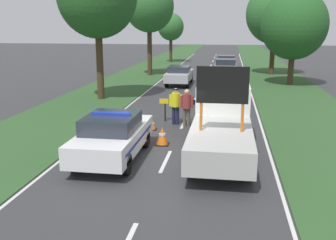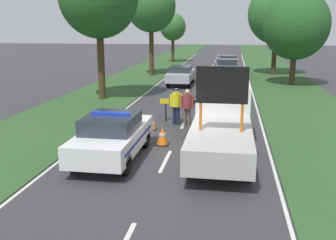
{
  "view_description": "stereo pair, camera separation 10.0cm",
  "coord_description": "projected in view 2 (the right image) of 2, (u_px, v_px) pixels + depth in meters",
  "views": [
    {
      "loc": [
        1.99,
        -12.78,
        4.48
      ],
      "look_at": [
        -0.13,
        0.96,
        1.1
      ],
      "focal_mm": 42.0,
      "sensor_mm": 36.0,
      "label": 1
    },
    {
      "loc": [
        2.09,
        -12.77,
        4.48
      ],
      "look_at": [
        -0.13,
        0.96,
        1.1
      ],
      "focal_mm": 42.0,
      "sensor_mm": 36.0,
      "label": 2
    }
  ],
  "objects": [
    {
      "name": "roadside_tree_far_left",
      "position": [
        277.0,
        14.0,
        35.0
      ],
      "size": [
        5.1,
        5.1,
        8.11
      ],
      "color": "#42301E",
      "rests_on": "ground"
    },
    {
      "name": "traffic_cone_centre_front",
      "position": [
        153.0,
        124.0,
        17.19
      ],
      "size": [
        0.36,
        0.36,
        0.51
      ],
      "color": "black",
      "rests_on": "ground"
    },
    {
      "name": "roadside_tree_mid_right",
      "position": [
        151.0,
        6.0,
        34.3
      ],
      "size": [
        4.32,
        4.32,
        8.33
      ],
      "color": "#42301E",
      "rests_on": "ground"
    },
    {
      "name": "lane_markings",
      "position": [
        203.0,
        86.0,
        29.61
      ],
      "size": [
        7.19,
        69.27,
        0.01
      ],
      "color": "silver",
      "rests_on": "ground"
    },
    {
      "name": "road_barrier",
      "position": [
        188.0,
        104.0,
        18.38
      ],
      "size": [
        2.64,
        0.08,
        1.08
      ],
      "rotation": [
        0.0,
        0.0,
        -0.09
      ],
      "color": "black",
      "rests_on": "ground"
    },
    {
      "name": "grass_verge_right",
      "position": [
        281.0,
        81.0,
        31.86
      ],
      "size": [
        4.97,
        120.0,
        0.03
      ],
      "color": "#2D5128",
      "rests_on": "ground"
    },
    {
      "name": "queued_car_hatch_blue",
      "position": [
        222.0,
        88.0,
        23.31
      ],
      "size": [
        1.8,
        4.41,
        1.59
      ],
      "rotation": [
        0.0,
        0.0,
        3.14
      ],
      "color": "navy",
      "rests_on": "ground"
    },
    {
      "name": "grass_verge_left",
      "position": [
        134.0,
        78.0,
        33.76
      ],
      "size": [
        4.97,
        120.0,
        0.03
      ],
      "color": "#2D5128",
      "rests_on": "ground"
    },
    {
      "name": "queued_car_wagon_maroon",
      "position": [
        228.0,
        62.0,
        40.33
      ],
      "size": [
        1.92,
        3.91,
        1.42
      ],
      "rotation": [
        0.0,
        0.0,
        3.14
      ],
      "color": "maroon",
      "rests_on": "ground"
    },
    {
      "name": "traffic_cone_behind_barrier",
      "position": [
        128.0,
        128.0,
        16.47
      ],
      "size": [
        0.4,
        0.4,
        0.56
      ],
      "color": "black",
      "rests_on": "ground"
    },
    {
      "name": "traffic_cone_near_police",
      "position": [
        162.0,
        136.0,
        15.01
      ],
      "size": [
        0.51,
        0.51,
        0.71
      ],
      "color": "black",
      "rests_on": "ground"
    },
    {
      "name": "pedestrian_civilian",
      "position": [
        187.0,
        105.0,
        17.57
      ],
      "size": [
        0.61,
        0.39,
        1.69
      ],
      "rotation": [
        0.0,
        0.0,
        0.47
      ],
      "color": "brown",
      "rests_on": "ground"
    },
    {
      "name": "ground_plane",
      "position": [
        167.0,
        157.0,
        13.63
      ],
      "size": [
        160.0,
        160.0,
        0.0
      ],
      "primitive_type": "plane",
      "color": "#333335"
    },
    {
      "name": "roadside_tree_near_right",
      "position": [
        296.0,
        25.0,
        28.86
      ],
      "size": [
        4.87,
        4.87,
        7.04
      ],
      "color": "#42301E",
      "rests_on": "ground"
    },
    {
      "name": "police_car",
      "position": [
        113.0,
        136.0,
        13.35
      ],
      "size": [
        1.88,
        4.66,
        1.65
      ],
      "rotation": [
        0.0,
        0.0,
        0.01
      ],
      "color": "white",
      "rests_on": "ground"
    },
    {
      "name": "traffic_cone_near_truck",
      "position": [
        228.0,
        113.0,
        19.15
      ],
      "size": [
        0.39,
        0.39,
        0.55
      ],
      "color": "black",
      "rests_on": "ground"
    },
    {
      "name": "roadside_tree_mid_left",
      "position": [
        173.0,
        27.0,
        47.32
      ],
      "size": [
        3.12,
        3.12,
        5.88
      ],
      "color": "#42301E",
      "rests_on": "ground"
    },
    {
      "name": "police_officer",
      "position": [
        176.0,
        103.0,
        17.93
      ],
      "size": [
        0.6,
        0.38,
        1.68
      ],
      "rotation": [
        0.0,
        0.0,
        2.63
      ],
      "color": "#191E38",
      "rests_on": "ground"
    },
    {
      "name": "queued_car_sedan_silver",
      "position": [
        181.0,
        75.0,
        29.97
      ],
      "size": [
        1.76,
        4.51,
        1.44
      ],
      "rotation": [
        0.0,
        0.0,
        3.14
      ],
      "color": "#B2B2B7",
      "rests_on": "ground"
    },
    {
      "name": "traffic_cone_lane_edge",
      "position": [
        124.0,
        119.0,
        17.87
      ],
      "size": [
        0.44,
        0.44,
        0.6
      ],
      "color": "black",
      "rests_on": "ground"
    },
    {
      "name": "queued_car_suv_grey",
      "position": [
        227.0,
        67.0,
        34.68
      ],
      "size": [
        1.92,
        3.9,
        1.56
      ],
      "rotation": [
        0.0,
        0.0,
        3.14
      ],
      "color": "slate",
      "rests_on": "ground"
    },
    {
      "name": "work_truck",
      "position": [
        222.0,
        123.0,
        13.94
      ],
      "size": [
        2.01,
        6.25,
        3.24
      ],
      "rotation": [
        0.0,
        0.0,
        3.19
      ],
      "color": "white",
      "rests_on": "ground"
    }
  ]
}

